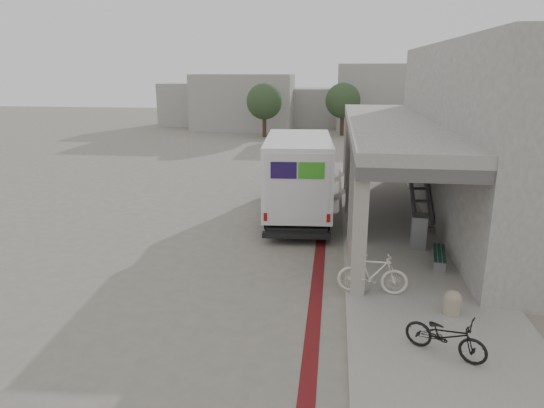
# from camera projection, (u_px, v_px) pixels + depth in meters

# --- Properties ---
(ground) EXTENTS (120.00, 120.00, 0.00)m
(ground) POSITION_uv_depth(u_px,v_px,m) (292.00, 248.00, 16.86)
(ground) COLOR slate
(ground) RESTS_ON ground
(bike_lane_stripe) EXTENTS (0.35, 40.00, 0.01)m
(bike_lane_stripe) POSITION_uv_depth(u_px,v_px,m) (322.00, 230.00, 18.65)
(bike_lane_stripe) COLOR #5E1215
(bike_lane_stripe) RESTS_ON ground
(sidewalk) EXTENTS (4.40, 28.00, 0.12)m
(sidewalk) POSITION_uv_depth(u_px,v_px,m) (409.00, 251.00, 16.35)
(sidewalk) COLOR gray
(sidewalk) RESTS_ON ground
(transit_building) EXTENTS (7.60, 17.00, 7.00)m
(transit_building) POSITION_uv_depth(u_px,v_px,m) (472.00, 136.00, 19.40)
(transit_building) COLOR gray
(transit_building) RESTS_ON ground
(distant_backdrop) EXTENTS (28.00, 10.00, 6.50)m
(distant_backdrop) POSITION_uv_depth(u_px,v_px,m) (295.00, 102.00, 50.76)
(distant_backdrop) COLOR #9A9791
(distant_backdrop) RESTS_ON ground
(tree_left) EXTENTS (3.20, 3.20, 4.80)m
(tree_left) POSITION_uv_depth(u_px,v_px,m) (264.00, 102.00, 43.37)
(tree_left) COLOR #38281C
(tree_left) RESTS_ON ground
(tree_mid) EXTENTS (3.20, 3.20, 4.80)m
(tree_mid) POSITION_uv_depth(u_px,v_px,m) (343.00, 101.00, 44.42)
(tree_mid) COLOR #38281C
(tree_mid) RESTS_ON ground
(tree_right) EXTENTS (3.20, 3.20, 4.80)m
(tree_right) POSITION_uv_depth(u_px,v_px,m) (435.00, 102.00, 42.47)
(tree_right) COLOR #38281C
(tree_right) RESTS_ON ground
(fedex_truck) EXTENTS (2.99, 8.13, 3.41)m
(fedex_truck) POSITION_uv_depth(u_px,v_px,m) (298.00, 173.00, 20.27)
(fedex_truck) COLOR black
(fedex_truck) RESTS_ON ground
(bench) EXTENTS (0.62, 1.67, 0.38)m
(bench) POSITION_uv_depth(u_px,v_px,m) (439.00, 255.00, 15.09)
(bench) COLOR gray
(bench) RESTS_ON sidewalk
(bollard_near) EXTENTS (0.42, 0.42, 0.63)m
(bollard_near) POSITION_uv_depth(u_px,v_px,m) (452.00, 302.00, 11.97)
(bollard_near) COLOR gray
(bollard_near) RESTS_ON sidewalk
(bollard_far) EXTENTS (0.36, 0.36, 0.54)m
(bollard_far) POSITION_uv_depth(u_px,v_px,m) (354.00, 248.00, 15.71)
(bollard_far) COLOR gray
(bollard_far) RESTS_ON sidewalk
(utility_cabinet) EXTENTS (0.58, 0.73, 1.13)m
(utility_cabinet) POSITION_uv_depth(u_px,v_px,m) (419.00, 231.00, 16.45)
(utility_cabinet) COLOR gray
(utility_cabinet) RESTS_ON sidewalk
(bicycle_black) EXTENTS (1.81, 1.37, 0.91)m
(bicycle_black) POSITION_uv_depth(u_px,v_px,m) (446.00, 335.00, 10.22)
(bicycle_black) COLOR black
(bicycle_black) RESTS_ON sidewalk
(bicycle_cream) EXTENTS (1.91, 0.63, 1.13)m
(bicycle_cream) POSITION_uv_depth(u_px,v_px,m) (373.00, 274.00, 13.03)
(bicycle_cream) COLOR beige
(bicycle_cream) RESTS_ON sidewalk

